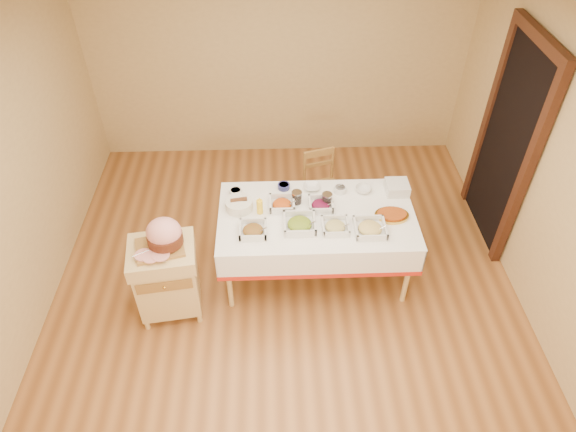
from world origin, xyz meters
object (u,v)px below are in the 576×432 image
at_px(butcher_cart, 167,276).
at_px(dining_chair, 322,187).
at_px(preserve_jar_right, 327,200).
at_px(ham_on_board, 163,236).
at_px(bread_basket, 239,204).
at_px(preserve_jar_left, 297,198).
at_px(brass_platter, 392,215).
at_px(plate_stack, 397,187).
at_px(dining_table, 316,227).
at_px(mustard_bottle, 260,206).

bearing_deg(butcher_cart, dining_chair, 40.07).
distance_m(butcher_cart, preserve_jar_right, 1.62).
xyz_separation_m(ham_on_board, preserve_jar_right, (1.43, 0.54, -0.11)).
bearing_deg(dining_chair, butcher_cart, -139.93).
relative_size(dining_chair, bread_basket, 3.22).
bearing_deg(dining_chair, ham_on_board, -139.88).
distance_m(dining_chair, bread_basket, 1.17).
height_order(preserve_jar_left, brass_platter, preserve_jar_left).
bearing_deg(ham_on_board, plate_stack, 18.43).
bearing_deg(dining_chair, dining_table, -99.07).
bearing_deg(dining_chair, preserve_jar_left, -115.58).
bearing_deg(preserve_jar_right, ham_on_board, -159.27).
bearing_deg(bread_basket, brass_platter, -6.76).
relative_size(preserve_jar_left, plate_stack, 0.59).
xyz_separation_m(mustard_bottle, brass_platter, (1.21, -0.10, -0.06)).
height_order(dining_table, brass_platter, brass_platter).
relative_size(dining_chair, mustard_bottle, 4.57).
relative_size(preserve_jar_left, bread_basket, 0.49).
height_order(butcher_cart, plate_stack, plate_stack).
xyz_separation_m(preserve_jar_left, bread_basket, (-0.54, -0.07, -0.01)).
bearing_deg(dining_chair, plate_stack, -37.89).
xyz_separation_m(dining_table, butcher_cart, (-1.37, -0.44, -0.14)).
xyz_separation_m(dining_chair, mustard_bottle, (-0.66, -0.78, 0.41)).
xyz_separation_m(mustard_bottle, plate_stack, (1.32, 0.26, -0.03)).
xyz_separation_m(preserve_jar_left, mustard_bottle, (-0.35, -0.14, 0.02)).
height_order(mustard_bottle, bread_basket, mustard_bottle).
height_order(bread_basket, plate_stack, bread_basket).
distance_m(ham_on_board, bread_basket, 0.80).
bearing_deg(dining_chair, mustard_bottle, -130.04).
xyz_separation_m(preserve_jar_left, plate_stack, (0.98, 0.13, -0.00)).
bearing_deg(bread_basket, plate_stack, 7.28).
distance_m(ham_on_board, mustard_bottle, 0.92).
bearing_deg(ham_on_board, dining_chair, 40.12).
xyz_separation_m(butcher_cart, bread_basket, (0.65, 0.55, 0.35)).
height_order(butcher_cart, preserve_jar_left, preserve_jar_left).
height_order(preserve_jar_right, bread_basket, preserve_jar_right).
distance_m(dining_chair, ham_on_board, 1.97).
height_order(ham_on_board, mustard_bottle, ham_on_board).
bearing_deg(plate_stack, ham_on_board, -161.57).
height_order(dining_table, butcher_cart, butcher_cart).
xyz_separation_m(preserve_jar_left, brass_platter, (0.86, -0.23, -0.04)).
xyz_separation_m(butcher_cart, preserve_jar_left, (1.19, 0.61, 0.36)).
bearing_deg(bread_basket, mustard_bottle, -19.42).
distance_m(butcher_cart, preserve_jar_left, 1.39).
height_order(ham_on_board, plate_stack, ham_on_board).
relative_size(butcher_cart, preserve_jar_right, 6.36).
relative_size(dining_chair, preserve_jar_right, 6.58).
bearing_deg(plate_stack, brass_platter, -107.84).
bearing_deg(preserve_jar_left, dining_table, -44.70).
bearing_deg(dining_table, mustard_bottle, 175.56).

